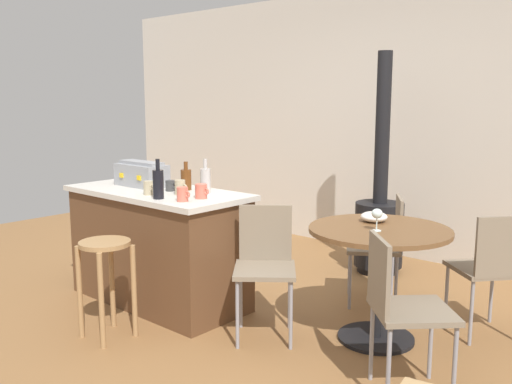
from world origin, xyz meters
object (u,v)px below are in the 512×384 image
(cup_3, at_px, (201,191))
(wine_glass, at_px, (377,214))
(cup_1, at_px, (180,187))
(cup_2, at_px, (183,194))
(bottle_0, at_px, (186,179))
(cup_4, at_px, (149,188))
(bottle_1, at_px, (205,180))
(folding_chair_right, at_px, (400,303))
(wooden_stool, at_px, (106,267))
(folding_chair_near, at_px, (490,265))
(kitchen_island, at_px, (158,246))
(cup_0, at_px, (171,186))
(toolbox, at_px, (142,174))
(bottle_2, at_px, (158,183))
(dining_table, at_px, (379,255))
(serving_bowl, at_px, (374,217))
(wood_stove, at_px, (379,220))
(folding_chair_left, at_px, (265,260))
(folding_chair_far, at_px, (382,241))

(cup_3, bearing_deg, wine_glass, 20.19)
(cup_1, bearing_deg, cup_2, -37.59)
(bottle_0, distance_m, cup_4, 0.33)
(bottle_1, bearing_deg, folding_chair_right, -7.02)
(wine_glass, bearing_deg, bottle_1, -168.59)
(wooden_stool, height_order, folding_chair_near, folding_chair_near)
(kitchen_island, distance_m, cup_0, 0.50)
(wooden_stool, distance_m, cup_2, 0.70)
(folding_chair_right, height_order, toolbox, toolbox)
(wine_glass, bearing_deg, toolbox, -169.68)
(bottle_2, xyz_separation_m, cup_0, (-0.19, 0.27, -0.07))
(wooden_stool, xyz_separation_m, wine_glass, (1.40, 1.06, 0.38))
(dining_table, bearing_deg, serving_bowl, 131.31)
(toolbox, distance_m, cup_2, 0.80)
(cup_4, bearing_deg, dining_table, 23.38)
(bottle_2, height_order, cup_1, bottle_2)
(wood_stove, relative_size, wine_glass, 13.93)
(folding_chair_near, distance_m, bottle_2, 2.31)
(wood_stove, relative_size, cup_2, 17.54)
(folding_chair_right, distance_m, cup_3, 1.62)
(kitchen_island, bearing_deg, cup_1, -3.91)
(cup_4, bearing_deg, wine_glass, 20.26)
(folding_chair_right, bearing_deg, bottle_2, -174.77)
(kitchen_island, distance_m, folding_chair_near, 2.41)
(folding_chair_near, xyz_separation_m, toolbox, (-2.44, -0.96, 0.48))
(dining_table, bearing_deg, wooden_stool, -140.15)
(folding_chair_near, distance_m, wood_stove, 1.52)
(folding_chair_left, xyz_separation_m, cup_1, (-0.74, -0.09, 0.43))
(folding_chair_right, bearing_deg, folding_chair_left, 172.43)
(wine_glass, bearing_deg, serving_bowl, 123.01)
(folding_chair_far, relative_size, folding_chair_left, 0.97)
(dining_table, relative_size, bottle_2, 3.25)
(folding_chair_far, height_order, cup_1, cup_1)
(folding_chair_near, xyz_separation_m, cup_1, (-1.89, -1.03, 0.44))
(bottle_1, relative_size, cup_4, 2.38)
(bottle_2, distance_m, cup_4, 0.20)
(kitchen_island, relative_size, wine_glass, 10.54)
(cup_0, distance_m, cup_4, 0.22)
(folding_chair_left, relative_size, toolbox, 1.91)
(bottle_2, height_order, cup_0, bottle_2)
(wooden_stool, height_order, dining_table, dining_table)
(kitchen_island, bearing_deg, wine_glass, 13.36)
(folding_chair_far, xyz_separation_m, serving_bowl, (0.19, -0.49, 0.30))
(toolbox, distance_m, cup_0, 0.37)
(folding_chair_near, relative_size, wine_glass, 5.96)
(bottle_0, xyz_separation_m, serving_bowl, (1.37, 0.47, -0.18))
(kitchen_island, height_order, toolbox, toolbox)
(wood_stove, relative_size, serving_bowl, 11.10)
(wooden_stool, xyz_separation_m, cup_2, (0.24, 0.48, 0.46))
(cup_1, xyz_separation_m, cup_3, (0.23, -0.00, -0.00))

